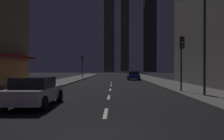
% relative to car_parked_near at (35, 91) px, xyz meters
% --- Properties ---
extents(ground_plane, '(78.00, 136.00, 0.10)m').
position_rel_car_parked_near_xyz_m(ground_plane, '(3.60, 27.06, -0.79)').
color(ground_plane, black).
extents(sidewalk_right, '(4.00, 76.00, 0.15)m').
position_rel_car_parked_near_xyz_m(sidewalk_right, '(10.60, 27.06, -0.67)').
color(sidewalk_right, '#605E59').
rests_on(sidewalk_right, ground).
extents(sidewalk_left, '(4.00, 76.00, 0.15)m').
position_rel_car_parked_near_xyz_m(sidewalk_left, '(-3.40, 27.06, -0.67)').
color(sidewalk_left, '#605E59').
rests_on(sidewalk_left, ground).
extents(lane_marking_center, '(0.16, 28.20, 0.01)m').
position_rel_car_parked_near_xyz_m(lane_marking_center, '(3.60, 6.06, -0.73)').
color(lane_marking_center, silver).
rests_on(lane_marking_center, ground).
extents(skyscraper_distant_tall, '(6.18, 6.77, 54.84)m').
position_rel_car_parked_near_xyz_m(skyscraper_distant_tall, '(0.98, 123.31, 26.68)').
color(skyscraper_distant_tall, '#5E5946').
rests_on(skyscraper_distant_tall, ground).
extents(skyscraper_distant_mid, '(5.98, 5.23, 77.51)m').
position_rel_car_parked_near_xyz_m(skyscraper_distant_mid, '(11.73, 153.57, 38.02)').
color(skyscraper_distant_mid, '#484436').
rests_on(skyscraper_distant_mid, ground).
extents(skyscraper_distant_short, '(7.13, 5.52, 66.05)m').
position_rel_car_parked_near_xyz_m(skyscraper_distant_short, '(25.38, 122.40, 32.28)').
color(skyscraper_distant_short, '#39362A').
rests_on(skyscraper_distant_short, ground).
extents(car_parked_near, '(1.98, 4.24, 1.45)m').
position_rel_car_parked_near_xyz_m(car_parked_near, '(0.00, 0.00, 0.00)').
color(car_parked_near, silver).
rests_on(car_parked_near, ground).
extents(car_parked_far, '(1.98, 4.24, 1.45)m').
position_rel_car_parked_near_xyz_m(car_parked_far, '(7.20, 26.34, 0.00)').
color(car_parked_far, navy).
rests_on(car_parked_far, ground).
extents(fire_hydrant_far_left, '(0.42, 0.30, 0.65)m').
position_rel_car_parked_near_xyz_m(fire_hydrant_far_left, '(-2.30, 12.12, -0.29)').
color(fire_hydrant_far_left, red).
rests_on(fire_hydrant_far_left, sidewalk_left).
extents(traffic_light_near_right, '(0.32, 0.48, 4.20)m').
position_rel_car_parked_near_xyz_m(traffic_light_near_right, '(9.10, 5.93, 2.45)').
color(traffic_light_near_right, '#2D2D2D').
rests_on(traffic_light_near_right, sidewalk_right).
extents(traffic_light_far_left, '(0.32, 0.48, 4.20)m').
position_rel_car_parked_near_xyz_m(traffic_light_far_left, '(-1.90, 29.47, 2.45)').
color(traffic_light_far_left, '#2D2D2D').
rests_on(traffic_light_far_left, sidewalk_left).
extents(street_lamp_right, '(1.96, 0.56, 6.58)m').
position_rel_car_parked_near_xyz_m(street_lamp_right, '(8.98, 3.38, 4.33)').
color(street_lamp_right, '#38383D').
rests_on(street_lamp_right, sidewalk_right).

